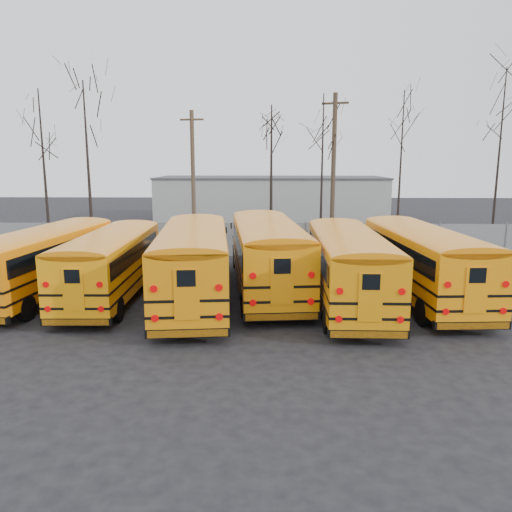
{
  "coord_description": "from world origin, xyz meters",
  "views": [
    {
      "loc": [
        1.68,
        -17.93,
        5.78
      ],
      "look_at": [
        1.17,
        3.67,
        1.6
      ],
      "focal_mm": 35.0,
      "sensor_mm": 36.0,
      "label": 1
    }
  ],
  "objects_px": {
    "bus_b": "(112,258)",
    "utility_pole_left": "(193,178)",
    "bus_c": "(194,257)",
    "bus_d": "(267,249)",
    "bus_a": "(45,256)",
    "bus_f": "(421,256)",
    "utility_pole_right": "(333,168)",
    "bus_e": "(347,261)"
  },
  "relations": [
    {
      "from": "bus_b",
      "to": "bus_c",
      "type": "height_order",
      "value": "bus_c"
    },
    {
      "from": "bus_f",
      "to": "bus_d",
      "type": "bearing_deg",
      "value": 167.8
    },
    {
      "from": "bus_c",
      "to": "bus_a",
      "type": "bearing_deg",
      "value": 166.25
    },
    {
      "from": "bus_c",
      "to": "utility_pole_left",
      "type": "xyz_separation_m",
      "value": [
        -1.99,
        13.77,
        2.71
      ]
    },
    {
      "from": "bus_e",
      "to": "utility_pole_right",
      "type": "xyz_separation_m",
      "value": [
        1.25,
        14.83,
        3.41
      ]
    },
    {
      "from": "bus_b",
      "to": "bus_f",
      "type": "distance_m",
      "value": 12.96
    },
    {
      "from": "bus_c",
      "to": "bus_e",
      "type": "distance_m",
      "value": 6.21
    },
    {
      "from": "bus_a",
      "to": "utility_pole_left",
      "type": "bearing_deg",
      "value": 76.39
    },
    {
      "from": "bus_e",
      "to": "utility_pole_right",
      "type": "height_order",
      "value": "utility_pole_right"
    },
    {
      "from": "bus_d",
      "to": "utility_pole_right",
      "type": "xyz_separation_m",
      "value": [
        4.48,
        12.92,
        3.31
      ]
    },
    {
      "from": "bus_b",
      "to": "utility_pole_right",
      "type": "height_order",
      "value": "utility_pole_right"
    },
    {
      "from": "bus_c",
      "to": "bus_d",
      "type": "distance_m",
      "value": 3.47
    },
    {
      "from": "bus_a",
      "to": "bus_c",
      "type": "distance_m",
      "value": 6.58
    },
    {
      "from": "bus_c",
      "to": "bus_d",
      "type": "bearing_deg",
      "value": 25.0
    },
    {
      "from": "bus_d",
      "to": "bus_e",
      "type": "relative_size",
      "value": 1.07
    },
    {
      "from": "bus_a",
      "to": "bus_c",
      "type": "xyz_separation_m",
      "value": [
        6.52,
        -0.89,
        0.14
      ]
    },
    {
      "from": "bus_f",
      "to": "utility_pole_left",
      "type": "xyz_separation_m",
      "value": [
        -11.41,
        12.97,
        2.79
      ]
    },
    {
      "from": "utility_pole_right",
      "to": "bus_b",
      "type": "bearing_deg",
      "value": -108.43
    },
    {
      "from": "bus_c",
      "to": "utility_pole_right",
      "type": "xyz_separation_m",
      "value": [
        7.46,
        14.71,
        3.32
      ]
    },
    {
      "from": "utility_pole_right",
      "to": "bus_a",
      "type": "bearing_deg",
      "value": -115.76
    },
    {
      "from": "bus_f",
      "to": "utility_pole_right",
      "type": "relative_size",
      "value": 1.1
    },
    {
      "from": "utility_pole_left",
      "to": "utility_pole_right",
      "type": "height_order",
      "value": "utility_pole_right"
    },
    {
      "from": "bus_e",
      "to": "utility_pole_left",
      "type": "bearing_deg",
      "value": 121.22
    },
    {
      "from": "bus_d",
      "to": "utility_pole_right",
      "type": "bearing_deg",
      "value": 65.05
    },
    {
      "from": "bus_a",
      "to": "utility_pole_right",
      "type": "xyz_separation_m",
      "value": [
        13.98,
        13.81,
        3.46
      ]
    },
    {
      "from": "bus_b",
      "to": "bus_c",
      "type": "relative_size",
      "value": 0.89
    },
    {
      "from": "bus_c",
      "to": "utility_pole_right",
      "type": "bearing_deg",
      "value": 57.18
    },
    {
      "from": "bus_e",
      "to": "utility_pole_left",
      "type": "distance_m",
      "value": 16.37
    },
    {
      "from": "bus_b",
      "to": "bus_e",
      "type": "height_order",
      "value": "bus_e"
    },
    {
      "from": "bus_a",
      "to": "bus_c",
      "type": "height_order",
      "value": "bus_c"
    },
    {
      "from": "bus_c",
      "to": "bus_e",
      "type": "bearing_deg",
      "value": -7.02
    },
    {
      "from": "bus_a",
      "to": "bus_d",
      "type": "xyz_separation_m",
      "value": [
        9.5,
        0.89,
        0.16
      ]
    },
    {
      "from": "bus_f",
      "to": "bus_a",
      "type": "bearing_deg",
      "value": 176.11
    },
    {
      "from": "bus_e",
      "to": "bus_b",
      "type": "bearing_deg",
      "value": 176.23
    },
    {
      "from": "bus_a",
      "to": "utility_pole_right",
      "type": "bearing_deg",
      "value": 50.43
    },
    {
      "from": "bus_a",
      "to": "bus_b",
      "type": "height_order",
      "value": "bus_a"
    },
    {
      "from": "bus_b",
      "to": "utility_pole_left",
      "type": "distance_m",
      "value": 13.54
    },
    {
      "from": "bus_b",
      "to": "bus_c",
      "type": "distance_m",
      "value": 3.6
    },
    {
      "from": "bus_d",
      "to": "utility_pole_left",
      "type": "relative_size",
      "value": 1.32
    },
    {
      "from": "bus_c",
      "to": "bus_e",
      "type": "xyz_separation_m",
      "value": [
        6.21,
        -0.12,
        -0.09
      ]
    },
    {
      "from": "bus_c",
      "to": "bus_e",
      "type": "height_order",
      "value": "bus_c"
    },
    {
      "from": "utility_pole_left",
      "to": "bus_f",
      "type": "bearing_deg",
      "value": -38.2
    }
  ]
}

